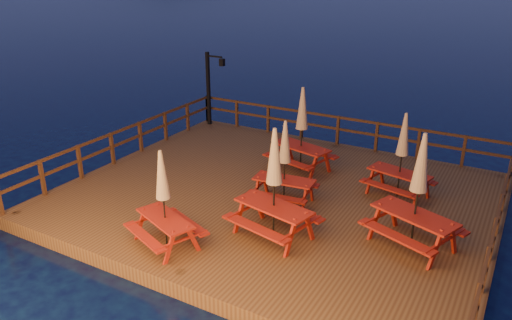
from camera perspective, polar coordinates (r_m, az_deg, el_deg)
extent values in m
plane|color=black|center=(14.92, 2.38, -5.20)|extent=(500.00, 500.00, 0.00)
cube|color=#4F3019|center=(14.83, 2.39, -4.51)|extent=(12.00, 10.00, 0.40)
cylinder|color=#3C2413|center=(15.43, -25.28, -7.76)|extent=(0.24, 0.24, 1.40)
cylinder|color=#3C2413|center=(21.35, -5.28, 2.39)|extent=(0.24, 0.24, 1.40)
cylinder|color=#3C2413|center=(11.79, -8.42, -15.33)|extent=(0.24, 0.24, 1.40)
cylinder|color=#3C2413|center=(18.88, 8.83, -0.43)|extent=(0.24, 0.24, 1.40)
cylinder|color=#3C2413|center=(17.90, 25.76, -3.77)|extent=(0.24, 0.24, 1.40)
cube|color=#3C2413|center=(18.53, 9.43, 4.84)|extent=(11.70, 0.06, 0.09)
cube|color=#3C2413|center=(18.66, 9.34, 3.53)|extent=(11.70, 0.06, 0.09)
cube|color=#3C2413|center=(20.67, -2.90, 5.45)|extent=(0.10, 0.10, 1.10)
cube|color=#3C2413|center=(18.68, 9.33, 3.37)|extent=(0.10, 0.10, 1.10)
cube|color=#3C2413|center=(17.72, 23.57, 0.76)|extent=(0.10, 0.10, 1.10)
cube|color=#3C2413|center=(17.60, -14.71, 3.50)|extent=(0.06, 9.70, 0.09)
cube|color=#3C2413|center=(17.74, -14.58, 2.14)|extent=(0.06, 9.70, 0.09)
cube|color=#3C2413|center=(15.45, -24.44, -2.39)|extent=(0.10, 0.10, 1.10)
cube|color=#3C2413|center=(17.76, -14.56, 1.97)|extent=(0.10, 0.10, 1.10)
cube|color=#3C2413|center=(20.55, -7.12, 5.21)|extent=(0.10, 0.10, 1.10)
cube|color=#3C2413|center=(12.98, 26.14, -4.80)|extent=(0.06, 9.70, 0.09)
cube|color=#3C2413|center=(13.17, 25.82, -6.53)|extent=(0.06, 9.70, 0.09)
cube|color=#3C2413|center=(13.19, 25.78, -6.74)|extent=(0.10, 0.10, 1.10)
cube|color=#3C2413|center=(16.76, 27.06, -1.01)|extent=(0.10, 0.10, 1.10)
cube|color=black|center=(20.65, -5.46, 8.09)|extent=(0.12, 0.12, 3.00)
cube|color=black|center=(20.18, -4.76, 11.71)|extent=(0.70, 0.06, 0.06)
cube|color=black|center=(20.02, -3.90, 11.07)|extent=(0.18, 0.18, 0.28)
sphere|color=#FFCD66|center=(20.02, -3.90, 11.07)|extent=(0.14, 0.14, 0.14)
cube|color=maroon|center=(14.86, 16.09, -1.40)|extent=(1.86, 1.06, 0.05)
cube|color=maroon|center=(15.46, 16.99, -1.76)|extent=(1.77, 0.66, 0.05)
cube|color=maroon|center=(14.49, 14.90, -3.13)|extent=(1.77, 0.66, 0.05)
cube|color=maroon|center=(15.56, 14.14, -1.58)|extent=(0.08, 0.11, 0.73)
cube|color=maroon|center=(15.04, 12.93, -2.30)|extent=(0.08, 0.11, 0.73)
cube|color=maroon|center=(15.00, 18.97, -3.05)|extent=(0.08, 0.11, 0.73)
cube|color=maroon|center=(14.46, 17.90, -3.86)|extent=(0.08, 0.11, 0.73)
cylinder|color=black|center=(14.68, 16.29, 0.35)|extent=(0.04, 0.04, 2.43)
cone|color=tan|center=(14.45, 16.57, 2.86)|extent=(0.35, 0.35, 1.22)
sphere|color=black|center=(14.29, 16.81, 5.00)|extent=(0.07, 0.07, 0.07)
cube|color=maroon|center=(12.33, 17.68, -6.00)|extent=(2.14, 1.44, 0.06)
cube|color=maroon|center=(12.99, 19.17, -6.37)|extent=(1.98, 1.01, 0.06)
cube|color=maroon|center=(11.99, 15.70, -8.42)|extent=(1.98, 1.01, 0.06)
cube|color=maroon|center=(13.19, 15.39, -5.87)|extent=(0.10, 0.13, 0.83)
cube|color=maroon|center=(12.66, 13.42, -6.91)|extent=(0.10, 0.13, 0.83)
cube|color=maroon|center=(12.46, 21.60, -8.45)|extent=(0.10, 0.13, 0.83)
cube|color=maroon|center=(11.89, 19.79, -9.69)|extent=(0.10, 0.13, 0.83)
cylinder|color=black|center=(12.09, 17.98, -3.67)|extent=(0.05, 0.05, 2.77)
cone|color=tan|center=(11.79, 18.42, -0.26)|extent=(0.40, 0.40, 1.39)
sphere|color=black|center=(11.58, 18.79, 2.69)|extent=(0.08, 0.08, 0.08)
cube|color=maroon|center=(12.18, 2.04, -5.31)|extent=(2.09, 1.18, 0.05)
cube|color=maroon|center=(12.78, 3.94, -5.61)|extent=(1.99, 0.73, 0.05)
cube|color=maroon|center=(11.90, -0.05, -7.79)|extent=(1.99, 0.73, 0.05)
cube|color=maroon|center=(13.09, 0.30, -5.27)|extent=(0.09, 0.12, 0.82)
cube|color=maroon|center=(12.62, -1.91, -6.37)|extent=(0.09, 0.12, 0.82)
cube|color=maroon|center=(12.18, 6.10, -7.61)|extent=(0.09, 0.12, 0.82)
cube|color=maroon|center=(11.68, 3.96, -8.93)|extent=(0.09, 0.12, 0.82)
cylinder|color=black|center=(11.94, 2.08, -2.97)|extent=(0.05, 0.05, 2.74)
cone|color=tan|center=(11.64, 2.13, 0.46)|extent=(0.39, 0.39, 1.37)
sphere|color=black|center=(11.42, 2.17, 3.42)|extent=(0.08, 0.08, 0.08)
cube|color=maroon|center=(13.90, 3.24, -2.26)|extent=(1.75, 0.83, 0.05)
cube|color=maroon|center=(14.50, 4.01, -2.44)|extent=(1.71, 0.44, 0.05)
cube|color=maroon|center=(13.55, 2.37, -4.24)|extent=(1.71, 0.44, 0.05)
cube|color=maroon|center=(14.55, 1.04, -2.62)|extent=(0.07, 0.10, 0.71)
cube|color=maroon|center=(14.03, 0.06, -3.58)|extent=(0.07, 0.10, 0.71)
cube|color=maroon|center=(14.12, 6.34, -3.56)|extent=(0.07, 0.10, 0.71)
cube|color=maroon|center=(13.58, 5.53, -4.59)|extent=(0.07, 0.10, 0.71)
cylinder|color=black|center=(13.72, 3.28, -0.47)|extent=(0.04, 0.04, 2.35)
cone|color=tan|center=(13.48, 3.34, 2.12)|extent=(0.34, 0.34, 1.18)
sphere|color=black|center=(13.31, 3.39, 4.33)|extent=(0.07, 0.07, 0.07)
cube|color=maroon|center=(16.13, 5.17, 1.53)|extent=(2.05, 1.21, 0.05)
cube|color=maroon|center=(16.71, 6.54, 1.04)|extent=(1.94, 0.78, 0.05)
cube|color=maroon|center=(15.78, 3.64, -0.13)|extent=(1.94, 0.78, 0.05)
cube|color=maroon|center=(17.00, 3.80, 1.22)|extent=(0.09, 0.12, 0.80)
cube|color=maroon|center=(16.51, 2.20, 0.61)|extent=(0.09, 0.12, 0.80)
cube|color=maroon|center=(16.08, 8.13, -0.20)|extent=(0.09, 0.12, 0.80)
cube|color=maroon|center=(15.55, 6.56, -0.90)|extent=(0.09, 0.12, 0.80)
cylinder|color=black|center=(15.95, 5.23, 3.34)|extent=(0.05, 0.05, 2.67)
cone|color=tan|center=(15.73, 5.33, 5.92)|extent=(0.39, 0.39, 1.34)
sphere|color=black|center=(15.57, 5.41, 8.12)|extent=(0.07, 0.07, 0.07)
cube|color=maroon|center=(12.06, -10.36, -6.59)|extent=(1.82, 1.23, 0.05)
cube|color=maroon|center=(12.43, -7.98, -7.00)|extent=(1.68, 0.86, 0.05)
cube|color=maroon|center=(11.98, -12.65, -8.54)|extent=(1.68, 0.86, 0.05)
cube|color=maroon|center=(12.90, -10.59, -6.38)|extent=(0.09, 0.11, 0.71)
cube|color=maroon|center=(12.67, -13.06, -7.17)|extent=(0.09, 0.11, 0.71)
cube|color=maroon|center=(11.82, -7.21, -8.97)|extent=(0.09, 0.11, 0.71)
cube|color=maroon|center=(11.56, -9.85, -9.91)|extent=(0.09, 0.11, 0.71)
cylinder|color=black|center=(11.84, -10.51, -4.58)|extent=(0.04, 0.04, 2.36)
cone|color=tan|center=(11.57, -10.73, -1.65)|extent=(0.34, 0.34, 1.18)
sphere|color=black|center=(11.36, -10.92, 0.88)|extent=(0.07, 0.07, 0.07)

